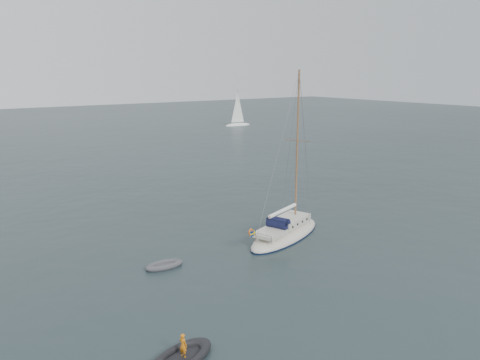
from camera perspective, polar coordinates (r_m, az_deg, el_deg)
ground at (r=33.55m, az=0.70°, el=-8.36°), size 300.00×300.00×0.00m
sailboat at (r=35.64m, az=5.57°, el=-5.43°), size 9.12×2.73×12.99m
dinghy at (r=30.85m, az=-9.24°, el=-10.20°), size 2.53×1.14×0.36m
rib at (r=21.74m, az=-7.32°, el=-20.71°), size 3.56×1.62×1.29m
distant_yacht_b at (r=109.18m, az=-0.29°, el=8.60°), size 6.58×3.51×8.72m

